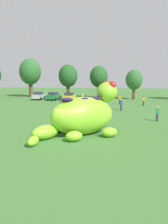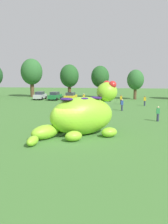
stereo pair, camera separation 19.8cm
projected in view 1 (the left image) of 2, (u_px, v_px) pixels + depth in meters
ground_plane at (70, 138)px, 19.99m from camera, size 160.00×160.00×0.00m
giant_inflatable_creature at (82, 115)px, 21.01m from camera, size 7.41×7.99×4.69m
car_silver at (39, 96)px, 51.62m from camera, size 1.98×4.12×1.72m
car_green at (54, 96)px, 50.79m from camera, size 2.26×4.26×1.72m
car_yellow at (69, 97)px, 49.18m from camera, size 2.22×4.24×1.72m
box_truck at (104, 93)px, 50.32m from camera, size 2.38×6.40×2.95m
tree_left at (30, 72)px, 57.31m from camera, size 5.13×5.13×9.10m
tree_mid_left at (68, 76)px, 54.94m from camera, size 4.30×4.30×7.63m
tree_centre_left at (99, 77)px, 55.65m from camera, size 4.14×4.14×7.35m
tree_centre at (134, 80)px, 51.83m from camera, size 3.60×3.60×6.40m
spectator_near_inflatable at (83, 98)px, 46.30m from camera, size 0.38×0.26×1.71m
spectator_mid_field at (157, 114)px, 27.24m from camera, size 0.38×0.26×1.71m
spectator_by_cars at (121, 105)px, 35.41m from camera, size 0.38×0.26×1.71m
spectator_wandering at (120, 100)px, 43.06m from camera, size 0.38×0.26×1.71m
spectator_far_side at (144, 101)px, 41.01m from camera, size 0.38×0.26×1.71m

